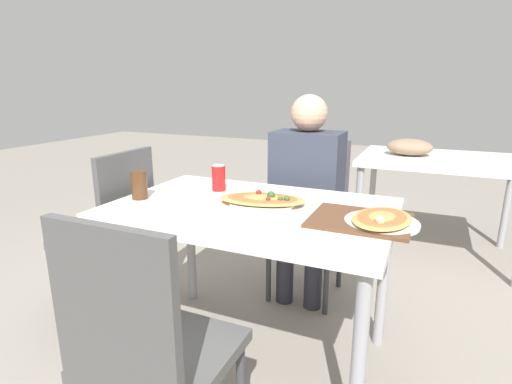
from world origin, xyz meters
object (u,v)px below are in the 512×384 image
at_px(dining_table, 251,223).
at_px(chair_side_left, 113,228).
at_px(chair_near_camera, 148,348).
at_px(pizza_main, 263,200).
at_px(person_seated, 306,184).
at_px(pizza_second, 382,220).
at_px(drink_glass, 139,185).
at_px(chair_far_seated, 311,209).
at_px(soda_can, 219,178).

height_order(dining_table, chair_side_left, chair_side_left).
bearing_deg(chair_near_camera, pizza_main, 87.64).
bearing_deg(chair_near_camera, chair_side_left, 137.87).
relative_size(dining_table, person_seated, 1.00).
distance_m(chair_near_camera, pizza_second, 0.91).
distance_m(drink_glass, pizza_second, 1.05).
distance_m(chair_far_seated, soda_can, 0.69).
distance_m(person_seated, pizza_second, 0.79).
bearing_deg(person_seated, drink_glass, 51.13).
distance_m(chair_near_camera, drink_glass, 0.85).
distance_m(dining_table, soda_can, 0.33).
height_order(chair_near_camera, pizza_main, chair_near_camera).
bearing_deg(drink_glass, soda_can, 46.69).
bearing_deg(dining_table, pizza_main, 42.36).
bearing_deg(chair_near_camera, soda_can, 106.14).
height_order(drink_glass, pizza_second, drink_glass).
height_order(chair_near_camera, drink_glass, chair_near_camera).
bearing_deg(soda_can, pizza_main, -24.90).
distance_m(chair_far_seated, pizza_second, 0.91).
distance_m(dining_table, chair_far_seated, 0.74).
relative_size(pizza_main, soda_can, 3.24).
bearing_deg(dining_table, chair_near_camera, -89.39).
bearing_deg(chair_near_camera, pizza_second, 52.69).
relative_size(dining_table, pizza_main, 2.92).
bearing_deg(dining_table, chair_side_left, -179.30).
relative_size(pizza_main, pizza_second, 1.24).
bearing_deg(chair_far_seated, person_seated, 90.00).
xyz_separation_m(chair_far_seated, drink_glass, (-0.57, -0.82, 0.28)).
xyz_separation_m(chair_near_camera, pizza_main, (0.03, 0.75, 0.24)).
bearing_deg(chair_near_camera, drink_glass, 129.81).
height_order(chair_near_camera, pizza_second, chair_near_camera).
bearing_deg(chair_far_seated, chair_near_camera, 87.81).
distance_m(chair_near_camera, chair_side_left, 1.06).
xyz_separation_m(chair_side_left, pizza_second, (1.32, -0.01, 0.23)).
bearing_deg(chair_side_left, person_seated, -53.93).
height_order(pizza_main, soda_can, soda_can).
xyz_separation_m(person_seated, soda_can, (-0.31, -0.43, 0.10)).
xyz_separation_m(chair_far_seated, pizza_second, (0.48, -0.74, 0.23)).
bearing_deg(person_seated, pizza_main, 87.59).
height_order(person_seated, drink_glass, person_seated).
bearing_deg(pizza_main, drink_glass, -165.74).
relative_size(drink_glass, pizza_second, 0.39).
height_order(chair_far_seated, pizza_main, chair_far_seated).
xyz_separation_m(pizza_main, pizza_second, (0.50, -0.06, -0.00)).
bearing_deg(person_seated, pizza_second, 127.40).
relative_size(chair_far_seated, drink_glass, 7.26).
xyz_separation_m(soda_can, drink_glass, (-0.26, -0.27, 0.00)).
distance_m(person_seated, drink_glass, 0.91).
xyz_separation_m(chair_far_seated, chair_near_camera, (-0.05, -1.44, 0.00)).
bearing_deg(dining_table, person_seated, 84.07).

